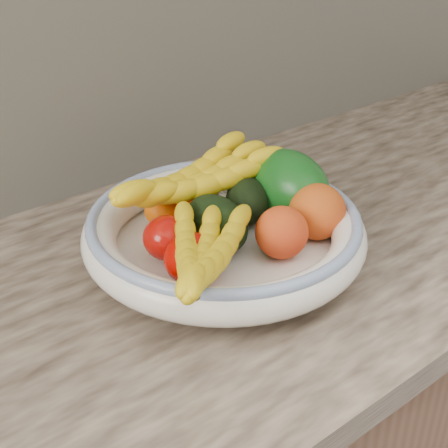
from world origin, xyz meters
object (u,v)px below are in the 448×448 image
Objects in this scene: fruit_bowl at (224,231)px; banana_bunch_back at (196,185)px; green_mango at (288,186)px; banana_bunch_front at (203,259)px.

fruit_bowl is 0.09m from banana_bunch_back.
green_mango reaches higher than fruit_bowl.
banana_bunch_back is at bearing 11.07° from banana_bunch_front.
banana_bunch_front is (-0.10, -0.08, 0.03)m from fruit_bowl.
banana_bunch_back reaches higher than fruit_bowl.
green_mango reaches higher than banana_bunch_back.
banana_bunch_front is (-0.10, -0.16, -0.01)m from banana_bunch_back.
fruit_bowl is 2.63× the size of green_mango.
banana_bunch_back is (-0.12, 0.07, 0.01)m from green_mango.
green_mango is at bearing -23.46° from banana_bunch_front.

